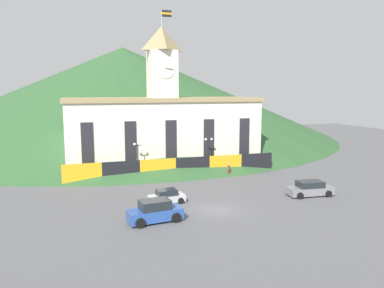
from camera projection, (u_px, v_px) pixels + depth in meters
The scene contains 10 objects.
ground_plane at pixel (216, 210), 38.67m from camera, with size 160.00×160.00×0.00m, color #565659.
civic_building at pixel (163, 128), 59.54m from camera, with size 30.28×10.72×24.44m.
banner_fence at pixel (176, 168), 53.07m from camera, with size 30.72×0.12×2.73m.
hillside_backdrop at pixel (123, 92), 100.42m from camera, with size 110.00×110.00×23.45m, color #2D562D.
street_lamp_far_left at pixel (138, 153), 51.89m from camera, with size 1.26×0.36×5.05m.
street_lamp_right at pixel (209, 148), 55.10m from camera, with size 1.26×0.36×5.29m.
car_blue_van at pixel (155, 212), 35.04m from camera, with size 5.30×2.85×2.10m.
car_silver_hatch at pixel (167, 197), 40.96m from camera, with size 4.03×2.28×1.50m.
car_gray_pickup at pixel (310, 189), 43.76m from camera, with size 5.47×2.77×1.75m.
pedestrian at pixel (229, 169), 53.95m from camera, with size 0.43×0.40×1.76m.
Camera 1 is at (-13.99, -34.67, 12.28)m, focal length 35.00 mm.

